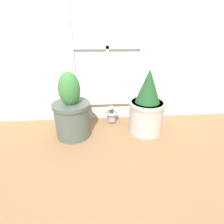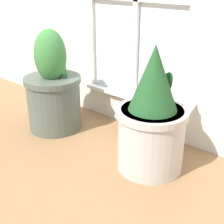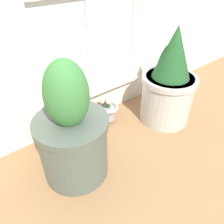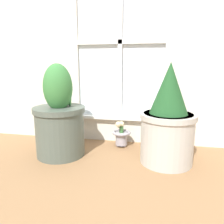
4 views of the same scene
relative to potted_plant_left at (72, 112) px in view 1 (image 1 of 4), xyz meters
The scene contains 5 objects.
ground_plane 0.51m from the potted_plant_left, 19.50° to the right, with size 10.00×10.00×0.00m, color olive.
wall_with_window 1.14m from the potted_plant_left, 45.83° to the left, with size 4.40×0.10×2.50m.
potted_plant_left is the anchor object (origin of this frame).
potted_plant_right 0.80m from the potted_plant_left, ahead, with size 0.39×0.39×0.71m.
flower_vase 0.54m from the potted_plant_left, 30.78° to the left, with size 0.16×0.16×0.23m.
Camera 1 is at (-0.11, -1.54, 1.07)m, focal length 28.00 mm.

